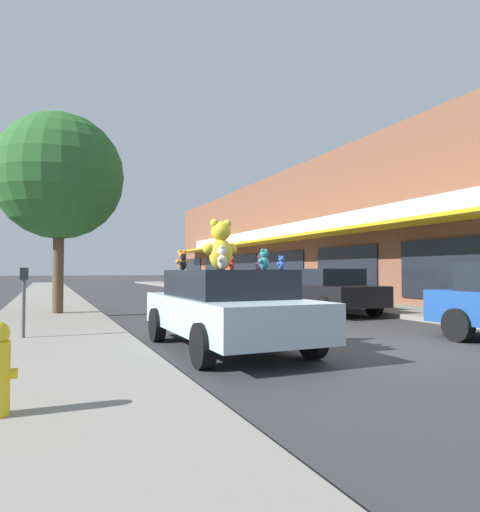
% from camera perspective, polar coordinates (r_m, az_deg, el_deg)
% --- Properties ---
extents(ground_plane, '(260.00, 260.00, 0.00)m').
position_cam_1_polar(ground_plane, '(8.58, 15.87, -10.80)').
color(ground_plane, '#333335').
extents(sidewalk_near, '(2.78, 90.00, 0.13)m').
position_cam_1_polar(sidewalk_near, '(6.73, -22.20, -12.68)').
color(sidewalk_near, gray).
rests_on(sidewalk_near, ground_plane).
extents(storefront_row, '(15.70, 38.78, 6.83)m').
position_cam_1_polar(storefront_row, '(29.01, 17.87, 2.32)').
color(storefront_row, brown).
rests_on(storefront_row, ground_plane).
extents(plush_art_car, '(2.01, 4.30, 1.36)m').
position_cam_1_polar(plush_art_car, '(7.88, -1.72, -6.33)').
color(plush_art_car, '#ADC6D1').
rests_on(plush_art_car, ground_plane).
extents(teddy_bear_giant, '(0.65, 0.40, 0.88)m').
position_cam_1_polar(teddy_bear_giant, '(7.88, -2.43, 1.31)').
color(teddy_bear_giant, yellow).
rests_on(teddy_bear_giant, plush_art_car).
extents(teddy_bear_orange, '(0.29, 0.22, 0.39)m').
position_cam_1_polar(teddy_bear_orange, '(8.62, -7.22, -0.52)').
color(teddy_bear_orange, orange).
rests_on(teddy_bear_orange, plush_art_car).
extents(teddy_bear_red, '(0.18, 0.16, 0.25)m').
position_cam_1_polar(teddy_bear_red, '(8.34, -1.06, -0.94)').
color(teddy_bear_red, red).
rests_on(teddy_bear_red, plush_art_car).
extents(teddy_bear_cream, '(0.24, 0.28, 0.38)m').
position_cam_1_polar(teddy_bear_cream, '(6.98, -2.23, -0.24)').
color(teddy_bear_cream, beige).
rests_on(teddy_bear_cream, plush_art_car).
extents(teddy_bear_black, '(0.19, 0.20, 0.28)m').
position_cam_1_polar(teddy_bear_black, '(7.98, -7.13, -0.77)').
color(teddy_bear_black, black).
rests_on(teddy_bear_black, plush_art_car).
extents(teddy_bear_teal, '(0.26, 0.21, 0.35)m').
position_cam_1_polar(teddy_bear_teal, '(7.47, 3.02, -0.47)').
color(teddy_bear_teal, teal).
rests_on(teddy_bear_teal, plush_art_car).
extents(teddy_bear_pink, '(0.20, 0.14, 0.26)m').
position_cam_1_polar(teddy_bear_pink, '(8.10, 2.43, -0.86)').
color(teddy_bear_pink, pink).
rests_on(teddy_bear_pink, plush_art_car).
extents(teddy_bear_blue, '(0.17, 0.12, 0.23)m').
position_cam_1_polar(teddy_bear_blue, '(7.34, 5.16, -0.89)').
color(teddy_bear_blue, blue).
rests_on(teddy_bear_blue, plush_art_car).
extents(parked_car_far_center, '(1.91, 4.22, 1.40)m').
position_cam_1_polar(parked_car_far_center, '(14.56, 10.50, -4.20)').
color(parked_car_far_center, black).
rests_on(parked_car_far_center, ground_plane).
extents(parked_car_far_right, '(2.06, 4.30, 1.39)m').
position_cam_1_polar(parked_car_far_right, '(18.62, 2.56, -3.70)').
color(parked_car_far_right, silver).
rests_on(parked_car_far_right, ground_plane).
extents(street_tree, '(3.65, 3.65, 5.78)m').
position_cam_1_polar(street_tree, '(14.40, -21.65, 9.21)').
color(street_tree, brown).
rests_on(street_tree, sidewalk_near).
extents(parking_meter, '(0.14, 0.10, 1.27)m').
position_cam_1_polar(parking_meter, '(9.20, -25.40, -4.20)').
color(parking_meter, '#4C4C51').
rests_on(parking_meter, sidewalk_near).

